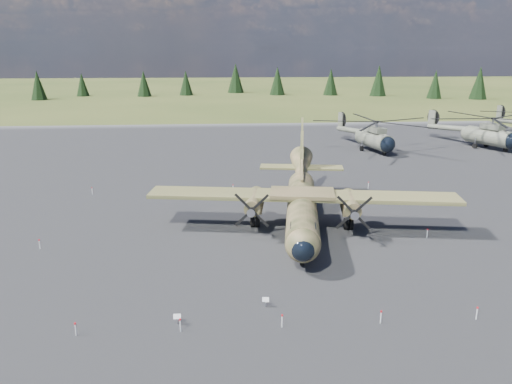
{
  "coord_description": "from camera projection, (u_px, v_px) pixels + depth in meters",
  "views": [
    {
      "loc": [
        -1.53,
        -39.62,
        16.02
      ],
      "look_at": [
        1.61,
        2.0,
        3.95
      ],
      "focal_mm": 35.0,
      "sensor_mm": 36.0,
      "label": 1
    }
  ],
  "objects": [
    {
      "name": "barrier_fence",
      "position": [
        233.0,
        238.0,
        42.26
      ],
      "size": [
        33.12,
        29.62,
        0.85
      ],
      "color": "white",
      "rests_on": "ground"
    },
    {
      "name": "helicopter_near",
      "position": [
        374.0,
        130.0,
        78.96
      ],
      "size": [
        23.99,
        25.25,
        5.06
      ],
      "rotation": [
        0.0,
        0.0,
        0.24
      ],
      "color": "slate",
      "rests_on": "ground"
    },
    {
      "name": "treeline",
      "position": [
        255.0,
        172.0,
        46.73
      ],
      "size": [
        304.77,
        297.69,
        10.93
      ],
      "color": "black",
      "rests_on": "ground"
    },
    {
      "name": "info_placard_right",
      "position": [
        266.0,
        300.0,
        31.96
      ],
      "size": [
        0.45,
        0.23,
        0.68
      ],
      "rotation": [
        0.0,
        0.0,
        -0.11
      ],
      "color": "gray",
      "rests_on": "ground"
    },
    {
      "name": "info_placard_left",
      "position": [
        177.0,
        317.0,
        29.91
      ],
      "size": [
        0.45,
        0.2,
        0.7
      ],
      "rotation": [
        0.0,
        0.0,
        -0.02
      ],
      "color": "gray",
      "rests_on": "ground"
    },
    {
      "name": "apron",
      "position": [
        235.0,
        207.0,
        52.09
      ],
      "size": [
        120.0,
        120.0,
        0.04
      ],
      "primitive_type": "cube",
      "color": "#525357",
      "rests_on": "ground"
    },
    {
      "name": "transport_plane",
      "position": [
        302.0,
        199.0,
        45.88
      ],
      "size": [
        27.84,
        25.09,
        9.16
      ],
      "rotation": [
        0.0,
        0.0,
        -0.16
      ],
      "color": "#3C4123",
      "rests_on": "ground"
    },
    {
      "name": "ground",
      "position": [
        239.0,
        243.0,
        42.51
      ],
      "size": [
        500.0,
        500.0,
        0.0
      ],
      "primitive_type": "plane",
      "color": "brown",
      "rests_on": "ground"
    },
    {
      "name": "helicopter_mid",
      "position": [
        489.0,
        127.0,
        81.31
      ],
      "size": [
        27.28,
        27.28,
        5.23
      ],
      "rotation": [
        0.0,
        0.0,
        0.43
      ],
      "color": "slate",
      "rests_on": "ground"
    }
  ]
}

